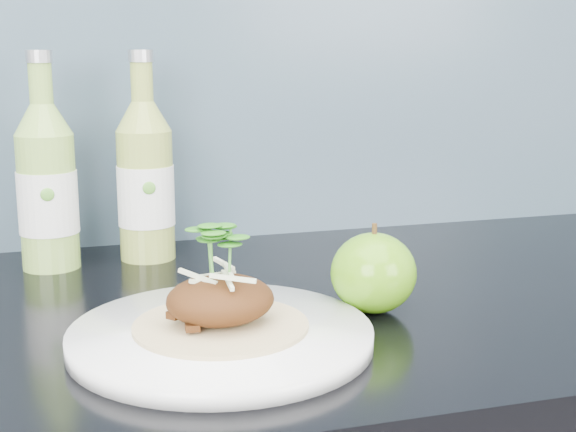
{
  "coord_description": "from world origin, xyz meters",
  "views": [
    {
      "loc": [
        -0.14,
        0.92,
        1.16
      ],
      "look_at": [
        0.08,
        1.64,
        1.0
      ],
      "focal_mm": 50.0,
      "sensor_mm": 36.0,
      "label": 1
    }
  ],
  "objects_px": {
    "dinner_plate": "(221,336)",
    "green_apple": "(373,273)",
    "cider_bottle_right": "(146,181)",
    "cider_bottle_left": "(47,187)"
  },
  "relations": [
    {
      "from": "dinner_plate",
      "to": "green_apple",
      "type": "distance_m",
      "value": 0.17
    },
    {
      "from": "dinner_plate",
      "to": "cider_bottle_right",
      "type": "bearing_deg",
      "value": 94.71
    },
    {
      "from": "green_apple",
      "to": "cider_bottle_left",
      "type": "distance_m",
      "value": 0.41
    },
    {
      "from": "dinner_plate",
      "to": "green_apple",
      "type": "xyz_separation_m",
      "value": [
        0.16,
        0.05,
        0.03
      ]
    },
    {
      "from": "dinner_plate",
      "to": "cider_bottle_left",
      "type": "relative_size",
      "value": 1.23
    },
    {
      "from": "green_apple",
      "to": "cider_bottle_right",
      "type": "xyz_separation_m",
      "value": [
        -0.19,
        0.27,
        0.06
      ]
    },
    {
      "from": "dinner_plate",
      "to": "green_apple",
      "type": "relative_size",
      "value": 3.16
    },
    {
      "from": "dinner_plate",
      "to": "cider_bottle_right",
      "type": "height_order",
      "value": "cider_bottle_right"
    },
    {
      "from": "cider_bottle_right",
      "to": "dinner_plate",
      "type": "bearing_deg",
      "value": -76.82
    },
    {
      "from": "green_apple",
      "to": "dinner_plate",
      "type": "bearing_deg",
      "value": -164.55
    }
  ]
}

